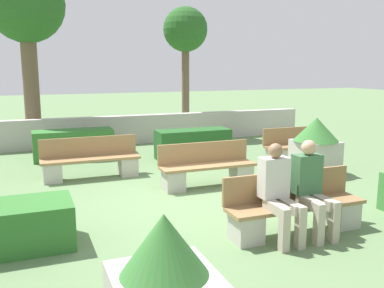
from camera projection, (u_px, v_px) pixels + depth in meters
name	position (u px, v px, depth m)	size (l,w,h in m)	color
ground_plane	(188.00, 202.00, 7.30)	(60.00, 60.00, 0.00)	#607F51
perimeter_wall	(118.00, 130.00, 12.59)	(12.18, 0.30, 0.84)	#B7B2A8
bench_front	(295.00, 210.00, 5.91)	(2.03, 0.49, 0.83)	#937047
bench_left_side	(91.00, 162.00, 8.82)	(2.00, 0.49, 0.83)	#937047
bench_right_side	(296.00, 150.00, 10.24)	(1.62, 0.49, 0.83)	#937047
bench_back	(207.00, 170.00, 8.21)	(1.87, 0.48, 0.83)	#937047
person_seated_man	(312.00, 184.00, 5.77)	(0.38, 0.64, 1.30)	#B2A893
person_seated_woman	(279.00, 189.00, 5.58)	(0.38, 0.64, 1.29)	#B2A893
hedge_block_near_right	(19.00, 226.00, 5.42)	(1.32, 0.83, 0.58)	#33702D
hedge_block_far_left	(193.00, 144.00, 10.68)	(1.84, 0.66, 0.73)	#235623
hedge_block_far_right	(73.00, 144.00, 10.63)	(1.92, 0.67, 0.73)	#33702D
planter_corner_right	(316.00, 144.00, 9.11)	(0.95, 0.95, 1.21)	#B7B2A8
tree_leftmost	(26.00, 9.00, 11.62)	(2.10, 2.10, 5.00)	brown
tree_center_left	(185.00, 33.00, 13.53)	(1.41, 1.41, 4.13)	brown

